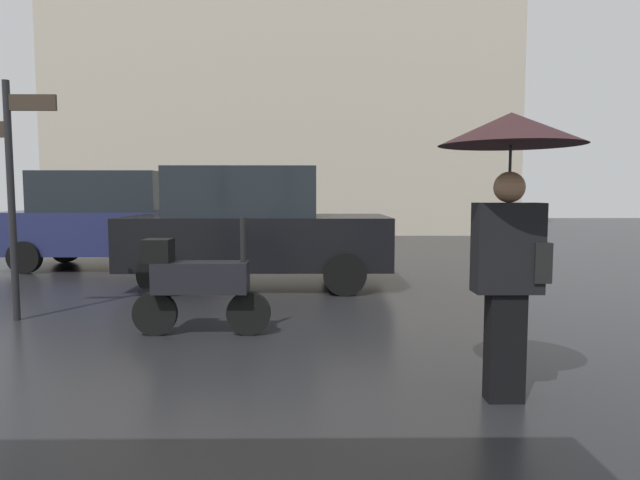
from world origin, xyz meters
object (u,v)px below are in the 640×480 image
pedestrian_with_umbrella (510,178)px  parked_car_left (113,220)px  street_signpost (11,176)px  parked_car_right (254,226)px  parked_scooter (197,282)px

pedestrian_with_umbrella → parked_car_left: 8.88m
pedestrian_with_umbrella → street_signpost: street_signpost is taller
parked_car_left → parked_car_right: parked_car_left is taller
parked_car_right → parked_car_left: bearing=162.6°
parked_scooter → parked_car_left: 5.93m
pedestrian_with_umbrella → parked_car_right: pedestrian_with_umbrella is taller
pedestrian_with_umbrella → parked_scooter: bearing=-136.7°
pedestrian_with_umbrella → street_signpost: size_ratio=0.74×
parked_car_left → street_signpost: bearing=-73.0°
parked_car_left → pedestrian_with_umbrella: bearing=-42.4°
street_signpost → pedestrian_with_umbrella: bearing=-27.5°
street_signpost → parked_car_right: bearing=44.2°
parked_scooter → parked_car_right: parked_car_right is taller
parked_scooter → parked_car_left: bearing=102.4°
pedestrian_with_umbrella → parked_scooter: (-2.59, 1.83, -1.03)m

